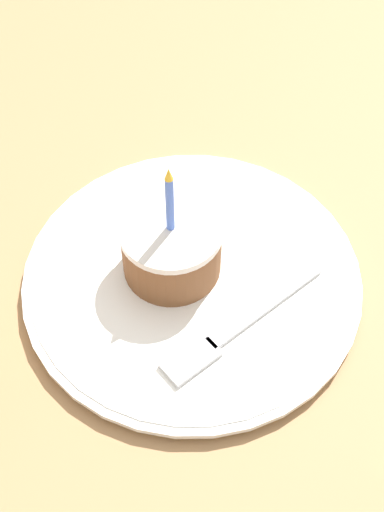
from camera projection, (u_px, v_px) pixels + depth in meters
ground_plane at (197, 265)px, 0.64m from camera, size 2.40×2.40×0.04m
plate at (192, 279)px, 0.60m from camera, size 0.28×0.28×0.01m
cake_slice at (171, 247)px, 0.58m from camera, size 0.08×0.08×0.12m
fork at (236, 327)px, 0.56m from camera, size 0.02×0.16×0.01m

